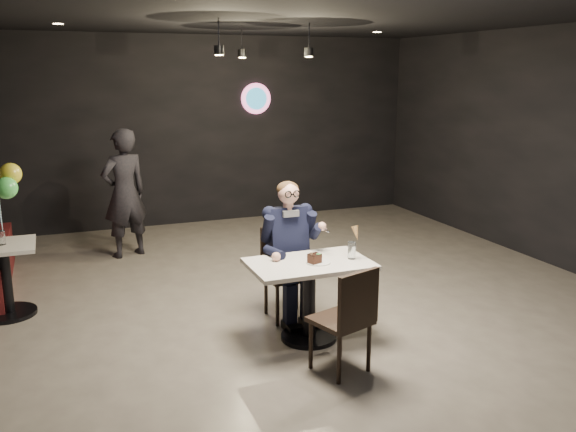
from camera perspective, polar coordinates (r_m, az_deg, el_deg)
name	(u,v)px	position (r m, az deg, el deg)	size (l,w,h in m)	color
floor	(322,319)	(6.23, 3.24, -9.64)	(9.00, 9.00, 0.00)	gray
wall_sign	(256,99)	(10.20, -3.02, 10.92)	(0.50, 0.06, 0.50)	pink
pendant_lights	(256,33)	(7.61, -2.97, 16.72)	(1.40, 1.20, 0.36)	black
main_table	(309,301)	(5.67, 1.98, -7.93)	(1.10, 0.70, 0.75)	silver
chair_far	(287,274)	(6.11, -0.05, -5.45)	(0.42, 0.46, 0.92)	black
chair_near	(340,318)	(5.09, 4.92, -9.50)	(0.42, 0.46, 0.92)	black
seated_man	(287,249)	(6.04, -0.05, -3.11)	(0.60, 0.80, 1.44)	black
dessert_plate	(318,262)	(5.51, 2.85, -4.35)	(0.22, 0.22, 0.01)	white
cake_slice	(315,259)	(5.47, 2.50, -4.02)	(0.11, 0.09, 0.07)	black
mint_leaf	(319,254)	(5.46, 2.89, -3.57)	(0.06, 0.04, 0.01)	green
sundae_glass	(352,250)	(5.64, 5.98, -3.22)	(0.07, 0.07, 0.16)	silver
wafer_cone	(356,233)	(5.59, 6.40, -1.60)	(0.07, 0.07, 0.13)	#DAB159
side_table	(5,278)	(6.82, -24.96, -5.31)	(0.63, 0.63, 0.79)	silver
balloon_vase	(0,238)	(6.71, -25.31, -1.85)	(0.09, 0.09, 0.14)	silver
passerby	(124,193)	(8.36, -15.05, 2.06)	(0.63, 0.41, 1.72)	black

